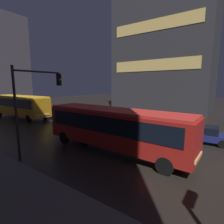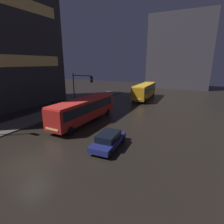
{
  "view_description": "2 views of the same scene",
  "coord_description": "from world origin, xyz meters",
  "px_view_note": "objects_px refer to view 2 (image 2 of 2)",
  "views": [
    {
      "loc": [
        -11.93,
        2.96,
        4.85
      ],
      "look_at": [
        2.95,
        13.52,
        1.95
      ],
      "focal_mm": 28.0,
      "sensor_mm": 36.0,
      "label": 1
    },
    {
      "loc": [
        10.98,
        -8.03,
        7.55
      ],
      "look_at": [
        1.98,
        10.29,
        1.8
      ],
      "focal_mm": 28.0,
      "sensor_mm": 36.0,
      "label": 2
    }
  ],
  "objects_px": {
    "bus_near": "(84,108)",
    "traffic_light_main": "(80,86)",
    "bus_far": "(144,90)",
    "car_taxi": "(108,140)",
    "pedestrian_near": "(52,104)"
  },
  "relations": [
    {
      "from": "bus_near",
      "to": "bus_far",
      "type": "height_order",
      "value": "bus_far"
    },
    {
      "from": "car_taxi",
      "to": "traffic_light_main",
      "type": "xyz_separation_m",
      "value": [
        -9.54,
        9.01,
        3.37
      ]
    },
    {
      "from": "pedestrian_near",
      "to": "bus_far",
      "type": "bearing_deg",
      "value": 171.23
    },
    {
      "from": "bus_near",
      "to": "pedestrian_near",
      "type": "xyz_separation_m",
      "value": [
        -7.99,
        2.48,
        -0.78
      ]
    },
    {
      "from": "pedestrian_near",
      "to": "traffic_light_main",
      "type": "xyz_separation_m",
      "value": [
        4.49,
        1.65,
        2.96
      ]
    },
    {
      "from": "bus_near",
      "to": "bus_far",
      "type": "bearing_deg",
      "value": -97.1
    },
    {
      "from": "pedestrian_near",
      "to": "traffic_light_main",
      "type": "height_order",
      "value": "traffic_light_main"
    },
    {
      "from": "car_taxi",
      "to": "traffic_light_main",
      "type": "bearing_deg",
      "value": -46.64
    },
    {
      "from": "bus_near",
      "to": "traffic_light_main",
      "type": "xyz_separation_m",
      "value": [
        -3.5,
        4.13,
        2.18
      ]
    },
    {
      "from": "bus_near",
      "to": "traffic_light_main",
      "type": "bearing_deg",
      "value": -48.37
    },
    {
      "from": "bus_far",
      "to": "traffic_light_main",
      "type": "distance_m",
      "value": 15.63
    },
    {
      "from": "bus_near",
      "to": "pedestrian_near",
      "type": "bearing_deg",
      "value": -15.92
    },
    {
      "from": "bus_far",
      "to": "car_taxi",
      "type": "distance_m",
      "value": 23.48
    },
    {
      "from": "bus_far",
      "to": "traffic_light_main",
      "type": "bearing_deg",
      "value": 64.61
    },
    {
      "from": "car_taxi",
      "to": "traffic_light_main",
      "type": "height_order",
      "value": "traffic_light_main"
    }
  ]
}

